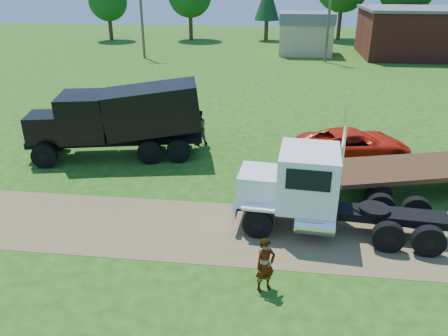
# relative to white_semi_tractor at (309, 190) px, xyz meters

# --- Properties ---
(ground) EXTENTS (140.00, 140.00, 0.00)m
(ground) POSITION_rel_white_semi_tractor_xyz_m (-2.32, -0.69, -1.54)
(ground) COLOR #1E4A10
(ground) RESTS_ON ground
(dirt_track) EXTENTS (120.00, 4.20, 0.01)m
(dirt_track) POSITION_rel_white_semi_tractor_xyz_m (-2.32, -0.69, -1.54)
(dirt_track) COLOR brown
(dirt_track) RESTS_ON ground
(white_semi_tractor) EXTENTS (7.59, 3.02, 4.52)m
(white_semi_tractor) POSITION_rel_white_semi_tractor_xyz_m (0.00, 0.00, 0.00)
(white_semi_tractor) COLOR black
(white_semi_tractor) RESTS_ON ground
(black_dump_truck) EXTENTS (8.96, 4.42, 3.80)m
(black_dump_truck) POSITION_rel_white_semi_tractor_xyz_m (-9.02, 5.97, 0.55)
(black_dump_truck) COLOR black
(black_dump_truck) RESTS_ON ground
(orange_pickup) EXTENTS (6.17, 4.08, 1.57)m
(orange_pickup) POSITION_rel_white_semi_tractor_xyz_m (2.65, 6.92, -0.76)
(orange_pickup) COLOR red
(orange_pickup) RESTS_ON ground
(flatbed_trailer) EXTENTS (9.10, 4.91, 2.23)m
(flatbed_trailer) POSITION_rel_white_semi_tractor_xyz_m (5.16, 3.58, -0.59)
(flatbed_trailer) COLOR #372711
(flatbed_trailer) RESTS_ON ground
(spectator_a) EXTENTS (0.76, 0.70, 1.74)m
(spectator_a) POSITION_rel_white_semi_tractor_xyz_m (-1.43, -3.74, -0.68)
(spectator_a) COLOR #999999
(spectator_a) RESTS_ON ground
(spectator_b) EXTENTS (1.17, 1.06, 1.96)m
(spectator_b) POSITION_rel_white_semi_tractor_xyz_m (-5.47, 8.01, -0.56)
(spectator_b) COLOR #999999
(spectator_b) RESTS_ON ground
(brick_building) EXTENTS (15.40, 10.40, 5.30)m
(brick_building) POSITION_rel_white_semi_tractor_xyz_m (15.68, 39.31, 1.12)
(brick_building) COLOR maroon
(brick_building) RESTS_ON ground
(tan_shed) EXTENTS (6.20, 5.40, 4.70)m
(tan_shed) POSITION_rel_white_semi_tractor_xyz_m (1.68, 39.31, 0.88)
(tan_shed) COLOR tan
(tan_shed) RESTS_ON ground
(utility_poles) EXTENTS (42.20, 0.28, 9.00)m
(utility_poles) POSITION_rel_white_semi_tractor_xyz_m (3.68, 34.31, 3.17)
(utility_poles) COLOR brown
(utility_poles) RESTS_ON ground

